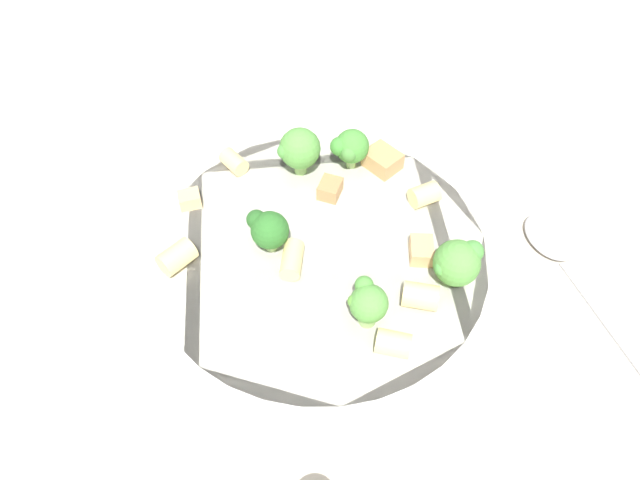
{
  "coord_description": "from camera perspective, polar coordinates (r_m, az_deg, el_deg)",
  "views": [
    {
      "loc": [
        0.27,
        0.08,
        0.4
      ],
      "look_at": [
        0.0,
        0.0,
        0.04
      ],
      "focal_mm": 35.0,
      "sensor_mm": 36.0,
      "label": 1
    }
  ],
  "objects": [
    {
      "name": "ground_plane",
      "position": [
        0.49,
        0.0,
        -2.81
      ],
      "size": [
        2.0,
        2.0,
        0.0
      ],
      "primitive_type": "plane",
      "color": "#BCB29E"
    },
    {
      "name": "pasta_bowl",
      "position": [
        0.47,
        0.0,
        -1.62
      ],
      "size": [
        0.28,
        0.28,
        0.03
      ],
      "color": "silver",
      "rests_on": "ground_plane"
    },
    {
      "name": "broccoli_floret_0",
      "position": [
        0.44,
        12.44,
        -2.18
      ],
      "size": [
        0.03,
        0.03,
        0.04
      ],
      "color": "#84AD60",
      "rests_on": "pasta_bowl"
    },
    {
      "name": "broccoli_floret_1",
      "position": [
        0.5,
        -1.87,
        8.33
      ],
      "size": [
        0.03,
        0.03,
        0.04
      ],
      "color": "#84AD60",
      "rests_on": "pasta_bowl"
    },
    {
      "name": "broccoli_floret_2",
      "position": [
        0.41,
        4.39,
        -5.75
      ],
      "size": [
        0.03,
        0.03,
        0.04
      ],
      "color": "#84AD60",
      "rests_on": "pasta_bowl"
    },
    {
      "name": "broccoli_floret_3",
      "position": [
        0.51,
        2.4,
        8.53
      ],
      "size": [
        0.03,
        0.03,
        0.04
      ],
      "color": "#9EC175",
      "rests_on": "pasta_bowl"
    },
    {
      "name": "broccoli_floret_4",
      "position": [
        0.45,
        -4.8,
        1.0
      ],
      "size": [
        0.03,
        0.03,
        0.03
      ],
      "color": "#9EC175",
      "rests_on": "pasta_bowl"
    },
    {
      "name": "rigatoni_0",
      "position": [
        0.41,
        6.71,
        -9.37
      ],
      "size": [
        0.02,
        0.02,
        0.02
      ],
      "primitive_type": "cylinder",
      "rotation": [
        1.57,
        0.0,
        0.06
      ],
      "color": "#E0C67F",
      "rests_on": "pasta_bowl"
    },
    {
      "name": "rigatoni_1",
      "position": [
        0.49,
        9.52,
        4.1
      ],
      "size": [
        0.03,
        0.03,
        0.02
      ],
      "primitive_type": "cylinder",
      "rotation": [
        1.57,
        0.0,
        0.73
      ],
      "color": "#E0C67F",
      "rests_on": "pasta_bowl"
    },
    {
      "name": "rigatoni_2",
      "position": [
        0.45,
        -2.58,
        -1.81
      ],
      "size": [
        0.03,
        0.02,
        0.02
      ],
      "primitive_type": "cylinder",
      "rotation": [
        1.57,
        0.0,
        1.76
      ],
      "color": "#E0C67F",
      "rests_on": "pasta_bowl"
    },
    {
      "name": "rigatoni_3",
      "position": [
        0.52,
        -7.88,
        7.1
      ],
      "size": [
        0.02,
        0.03,
        0.01
      ],
      "primitive_type": "cylinder",
      "rotation": [
        1.57,
        0.0,
        2.57
      ],
      "color": "#E0C67F",
      "rests_on": "pasta_bowl"
    },
    {
      "name": "rigatoni_4",
      "position": [
        0.43,
        9.16,
        -5.07
      ],
      "size": [
        0.02,
        0.03,
        0.02
      ],
      "primitive_type": "cylinder",
      "rotation": [
        1.57,
        0.0,
        0.09
      ],
      "color": "#E0C67F",
      "rests_on": "pasta_bowl"
    },
    {
      "name": "rigatoni_5",
      "position": [
        0.46,
        -12.95,
        -1.51
      ],
      "size": [
        0.03,
        0.03,
        0.02
      ],
      "primitive_type": "cylinder",
      "rotation": [
        1.57,
        0.0,
        1.1
      ],
      "color": "#E0C67F",
      "rests_on": "pasta_bowl"
    },
    {
      "name": "chicken_chunk_0",
      "position": [
        0.49,
        0.92,
        4.71
      ],
      "size": [
        0.02,
        0.02,
        0.01
      ],
      "primitive_type": "cube",
      "rotation": [
        0.0,
        0.0,
        3.08
      ],
      "color": "#A87A4C",
      "rests_on": "pasta_bowl"
    },
    {
      "name": "chicken_chunk_1",
      "position": [
        0.46,
        9.26,
        -0.95
      ],
      "size": [
        0.03,
        0.02,
        0.01
      ],
      "primitive_type": "cube",
      "rotation": [
        0.0,
        0.0,
        0.25
      ],
      "color": "tan",
      "rests_on": "pasta_bowl"
    },
    {
      "name": "chicken_chunk_2",
      "position": [
        0.52,
        5.74,
        7.29
      ],
      "size": [
        0.03,
        0.04,
        0.02
      ],
      "primitive_type": "cube",
      "rotation": [
        0.0,
        0.0,
        1.05
      ],
      "color": "tan",
      "rests_on": "pasta_bowl"
    },
    {
      "name": "chicken_chunk_3",
      "position": [
        0.5,
        -11.83,
        3.67
      ],
      "size": [
        0.02,
        0.02,
        0.01
      ],
      "primitive_type": "cube",
      "rotation": [
        0.0,
        0.0,
        2.14
      ],
      "color": "tan",
      "rests_on": "pasta_bowl"
    },
    {
      "name": "spoon",
      "position": [
        0.53,
        21.42,
        -1.38
      ],
      "size": [
        0.14,
        0.11,
        0.01
      ],
      "color": "#B2B2B7",
      "rests_on": "ground_plane"
    }
  ]
}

